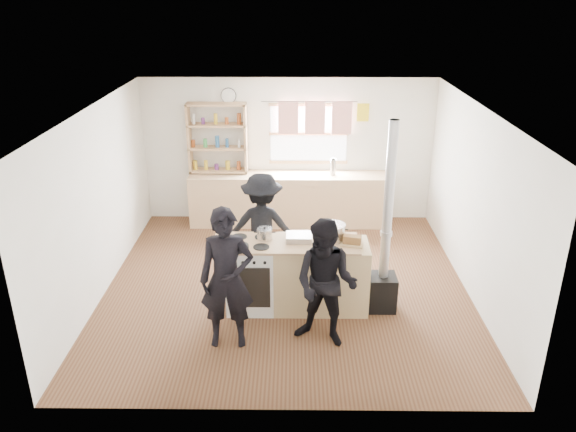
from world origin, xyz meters
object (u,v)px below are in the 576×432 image
at_px(thermos, 333,167).
at_px(person_far, 262,227).
at_px(cooking_island, 297,275).
at_px(person_near_left, 227,279).
at_px(stockpot_stove, 265,234).
at_px(flue_heater, 384,263).
at_px(roast_tray, 299,237).
at_px(stockpot_counter, 333,232).
at_px(person_near_right, 326,284).
at_px(bread_board, 352,241).
at_px(skillet_greens, 237,247).

height_order(thermos, person_far, person_far).
height_order(cooking_island, person_near_left, person_near_left).
height_order(cooking_island, stockpot_stove, stockpot_stove).
relative_size(flue_heater, person_near_left, 1.47).
xyz_separation_m(thermos, stockpot_stove, (-1.03, -2.67, -0.04)).
distance_m(roast_tray, stockpot_counter, 0.43).
distance_m(person_near_left, person_near_right, 1.13).
bearing_deg(flue_heater, cooking_island, 178.51).
distance_m(person_near_right, person_far, 1.80).
height_order(flue_heater, person_near_right, flue_heater).
relative_size(person_near_left, person_far, 1.09).
distance_m(thermos, stockpot_counter, 2.69).
bearing_deg(thermos, stockpot_counter, -93.68).
bearing_deg(bread_board, person_near_left, -153.21).
bearing_deg(stockpot_counter, thermos, 86.32).
bearing_deg(cooking_island, stockpot_stove, 166.93).
bearing_deg(stockpot_stove, bread_board, -8.11).
bearing_deg(bread_board, roast_tray, 169.13).
bearing_deg(roast_tray, bread_board, -10.87).
relative_size(thermos, flue_heater, 0.11).
relative_size(skillet_greens, person_near_right, 0.22).
bearing_deg(stockpot_counter, bread_board, -31.89).
height_order(roast_tray, bread_board, bread_board).
height_order(thermos, stockpot_counter, thermos).
xyz_separation_m(thermos, stockpot_counter, (-0.17, -2.68, -0.00)).
relative_size(thermos, bread_board, 0.88).
height_order(thermos, cooking_island, thermos).
height_order(stockpot_counter, bread_board, stockpot_counter).
height_order(thermos, person_near_left, person_near_left).
bearing_deg(stockpot_stove, flue_heater, -4.70).
distance_m(skillet_greens, person_far, 1.07).
xyz_separation_m(bread_board, person_far, (-1.17, 0.88, -0.20)).
relative_size(cooking_island, bread_board, 6.19).
height_order(thermos, bread_board, thermos).
bearing_deg(flue_heater, person_near_right, -136.05).
distance_m(cooking_island, stockpot_counter, 0.73).
relative_size(cooking_island, flue_heater, 0.79).
bearing_deg(skillet_greens, bread_board, 5.90).
bearing_deg(roast_tray, flue_heater, -5.04).
relative_size(skillet_greens, stockpot_stove, 1.72).
height_order(skillet_greens, person_near_left, person_near_left).
height_order(stockpot_counter, person_near_right, person_near_right).
distance_m(bread_board, person_near_left, 1.67).
distance_m(skillet_greens, stockpot_stove, 0.44).
bearing_deg(stockpot_counter, skillet_greens, -166.14).
height_order(cooking_island, roast_tray, roast_tray).
height_order(person_near_right, person_far, person_far).
distance_m(stockpot_counter, bread_board, 0.28).
xyz_separation_m(cooking_island, skillet_greens, (-0.73, -0.21, 0.49)).
xyz_separation_m(roast_tray, person_far, (-0.51, 0.76, -0.19)).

